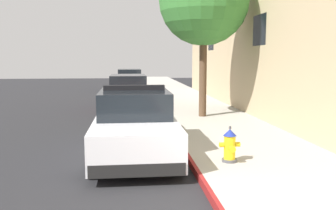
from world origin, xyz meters
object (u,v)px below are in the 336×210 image
object	(u,v)px
parked_car_dark_far	(130,80)
fire_hydrant	(230,146)
police_cruiser	(135,123)
parked_car_silver_ahead	(128,92)
street_tree	(204,0)

from	to	relation	value
parked_car_dark_far	fire_hydrant	xyz separation A→B (m)	(2.02, -19.59, -0.23)
police_cruiser	parked_car_silver_ahead	world-z (taller)	police_cruiser
police_cruiser	fire_hydrant	distance (m)	2.49
fire_hydrant	street_tree	distance (m)	7.28
parked_car_dark_far	street_tree	distance (m)	14.25
parked_car_silver_ahead	parked_car_dark_far	bearing A→B (deg)	89.41
parked_car_silver_ahead	fire_hydrant	xyz separation A→B (m)	(2.12, -9.82, -0.23)
fire_hydrant	street_tree	world-z (taller)	street_tree
parked_car_silver_ahead	street_tree	distance (m)	5.94
fire_hydrant	police_cruiser	bearing A→B (deg)	142.47
parked_car_silver_ahead	street_tree	xyz separation A→B (m)	(2.79, -3.72, 3.69)
police_cruiser	fire_hydrant	xyz separation A→B (m)	(1.97, -1.51, -0.24)
parked_car_dark_far	police_cruiser	bearing A→B (deg)	-89.84
parked_car_dark_far	street_tree	size ratio (longest dim) A/B	0.81
fire_hydrant	street_tree	bearing A→B (deg)	83.68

